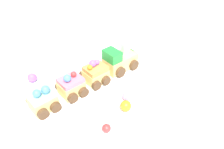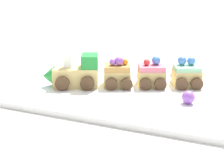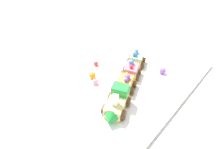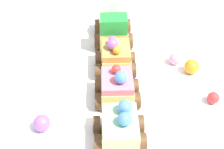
% 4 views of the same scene
% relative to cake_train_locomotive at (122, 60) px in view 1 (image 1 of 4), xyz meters
% --- Properties ---
extents(ground_plane, '(10.00, 10.00, 0.00)m').
position_rel_cake_train_locomotive_xyz_m(ground_plane, '(-0.09, -0.06, -0.04)').
color(ground_plane, beige).
extents(display_board, '(0.75, 0.42, 0.01)m').
position_rel_cake_train_locomotive_xyz_m(display_board, '(-0.09, -0.06, -0.03)').
color(display_board, white).
rests_on(display_board, ground_plane).
extents(cake_train_locomotive, '(0.14, 0.10, 0.08)m').
position_rel_cake_train_locomotive_xyz_m(cake_train_locomotive, '(0.00, 0.00, 0.00)').
color(cake_train_locomotive, '#E5C675').
rests_on(cake_train_locomotive, display_board).
extents(cake_car_caramel, '(0.08, 0.09, 0.07)m').
position_rel_cake_train_locomotive_xyz_m(cake_car_caramel, '(-0.10, -0.04, -0.00)').
color(cake_car_caramel, '#E5C675').
rests_on(cake_car_caramel, display_board).
extents(cake_car_strawberry, '(0.08, 0.09, 0.07)m').
position_rel_cake_train_locomotive_xyz_m(cake_car_strawberry, '(-0.17, -0.07, -0.00)').
color(cake_car_strawberry, '#E5C675').
rests_on(cake_car_strawberry, display_board).
extents(cake_car_mint, '(0.08, 0.09, 0.07)m').
position_rel_cake_train_locomotive_xyz_m(cake_car_mint, '(-0.24, -0.10, -0.00)').
color(cake_car_mint, '#E5C675').
rests_on(cake_car_mint, display_board).
extents(gumball_orange, '(0.03, 0.03, 0.03)m').
position_rel_cake_train_locomotive_xyz_m(gumball_orange, '(-0.05, -0.17, -0.01)').
color(gumball_orange, orange).
rests_on(gumball_orange, display_board).
extents(gumball_purple, '(0.03, 0.03, 0.03)m').
position_rel_cake_train_locomotive_xyz_m(gumball_purple, '(-0.27, 0.01, -0.01)').
color(gumball_purple, '#9956C6').
rests_on(gumball_purple, display_board).
extents(gumball_red, '(0.02, 0.02, 0.02)m').
position_rel_cake_train_locomotive_xyz_m(gumball_red, '(-0.12, -0.22, -0.02)').
color(gumball_red, red).
rests_on(gumball_red, display_board).
extents(gumball_pink, '(0.02, 0.02, 0.02)m').
position_rel_cake_train_locomotive_xyz_m(gumball_pink, '(-0.04, -0.14, -0.02)').
color(gumball_pink, pink).
rests_on(gumball_pink, display_board).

